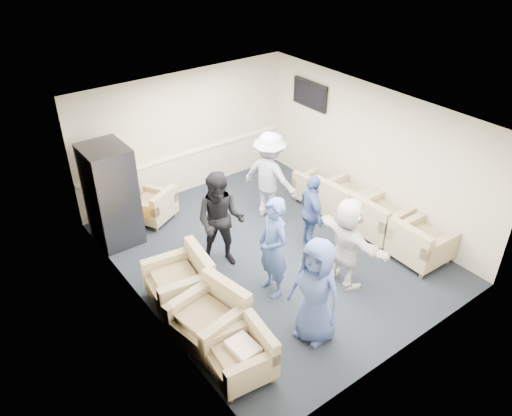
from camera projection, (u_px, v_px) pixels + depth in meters
floor at (271, 252)px, 9.34m from camera, size 6.00×6.00×0.00m
ceiling at (274, 116)px, 7.90m from camera, size 6.00×6.00×0.00m
back_wall at (185, 134)px, 10.66m from camera, size 5.00×0.02×2.70m
front_wall at (413, 281)px, 6.58m from camera, size 5.00×0.02×2.70m
left_wall at (139, 240)px, 7.35m from camera, size 0.02×6.00×2.70m
right_wall at (371, 152)px, 9.89m from camera, size 0.02×6.00×2.70m
chair_rail at (187, 153)px, 10.88m from camera, size 4.98×0.04×0.06m
tv at (310, 95)px, 10.71m from camera, size 0.10×1.00×0.58m
armchair_left_near at (244, 357)px, 6.81m from camera, size 0.89×0.89×0.64m
armchair_left_mid at (211, 319)px, 7.35m from camera, size 1.08×1.08×0.75m
armchair_left_far at (183, 281)px, 8.07m from camera, size 1.05×1.05×0.74m
armchair_right_near at (419, 245)px, 8.93m from camera, size 0.92×0.92×0.72m
armchair_right_midnear at (378, 220)px, 9.60m from camera, size 0.95×0.95×0.74m
armchair_right_midfar at (342, 201)px, 10.19m from camera, size 1.01×1.01×0.75m
armchair_right_far at (315, 190)px, 10.73m from camera, size 0.85×0.85×0.60m
armchair_corner at (154, 207)px, 10.11m from camera, size 1.04×1.04×0.62m
vending_machine at (111, 195)px, 9.22m from camera, size 0.79×0.92×1.95m
backpack at (232, 301)px, 7.84m from camera, size 0.32×0.26×0.50m
pillow at (243, 348)px, 6.72m from camera, size 0.35×0.45×0.13m
person_front_left at (316, 291)px, 7.12m from camera, size 0.71×0.94×1.74m
person_mid_left at (273, 248)px, 7.96m from camera, size 0.49×0.69×1.78m
person_back_left at (220, 221)px, 8.61m from camera, size 1.11×1.10×1.81m
person_back_right at (270, 176)px, 9.94m from camera, size 1.04×1.35×1.85m
person_mid_right at (311, 213)px, 9.11m from camera, size 0.64×0.95×1.50m
person_front_right at (347, 243)px, 8.20m from camera, size 0.53×1.54×1.65m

